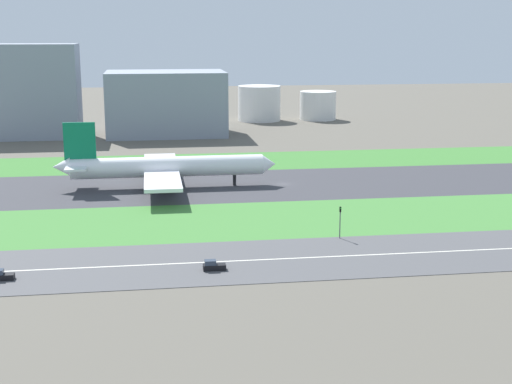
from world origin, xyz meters
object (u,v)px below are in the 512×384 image
object	(u,v)px
car_1	(1,276)
fuel_tank_west	(259,103)
terminal_building	(30,91)
airliner	(162,167)
car_3	(213,266)
traffic_light	(340,220)
fuel_tank_centre	(318,105)
hangar_building	(166,103)

from	to	relation	value
car_1	fuel_tank_west	size ratio (longest dim) A/B	0.20
terminal_building	fuel_tank_west	distance (m)	116.28
airliner	car_3	xyz separation A→B (m)	(7.94, -78.00, -5.31)
traffic_light	fuel_tank_centre	distance (m)	223.78
fuel_tank_west	car_1	bearing A→B (deg)	-109.62
terminal_building	fuel_tank_west	xyz separation A→B (m)	(106.65, 45.00, -11.05)
fuel_tank_west	terminal_building	bearing A→B (deg)	-157.12
airliner	fuel_tank_west	bearing A→B (deg)	71.61
terminal_building	fuel_tank_centre	bearing A→B (deg)	18.12
car_3	car_1	bearing A→B (deg)	0.00
fuel_tank_west	car_3	bearing A→B (deg)	-100.73
fuel_tank_west	fuel_tank_centre	world-z (taller)	fuel_tank_west
car_1	airliner	bearing A→B (deg)	-112.06
traffic_light	car_3	bearing A→B (deg)	-148.93
car_3	hangar_building	world-z (taller)	hangar_building
car_1	hangar_building	world-z (taller)	hangar_building
car_3	fuel_tank_centre	bearing A→B (deg)	-107.73
car_1	car_3	size ratio (longest dim) A/B	1.00
car_1	fuel_tank_centre	distance (m)	263.65
airliner	car_1	distance (m)	84.33
car_1	terminal_building	distance (m)	194.21
airliner	car_3	bearing A→B (deg)	-84.18
car_1	fuel_tank_centre	xyz separation A→B (m)	(115.33, 237.00, 6.40)
hangar_building	fuel_tank_west	bearing A→B (deg)	42.80
traffic_light	terminal_building	bearing A→B (deg)	117.76
car_1	car_3	distance (m)	39.56
traffic_light	fuel_tank_west	bearing A→B (deg)	86.07
car_1	hangar_building	size ratio (longest dim) A/B	0.08
car_3	terminal_building	world-z (taller)	terminal_building
airliner	car_3	size ratio (longest dim) A/B	14.77
traffic_light	terminal_building	size ratio (longest dim) A/B	0.17
fuel_tank_west	traffic_light	bearing A→B (deg)	-93.93
car_3	terminal_building	distance (m)	202.57
car_3	fuel_tank_centre	world-z (taller)	fuel_tank_centre
car_3	terminal_building	bearing A→B (deg)	-72.18
airliner	traffic_light	xyz separation A→B (m)	(37.81, -60.01, -1.94)
car_1	terminal_building	world-z (taller)	terminal_building
fuel_tank_west	hangar_building	bearing A→B (deg)	-137.20
car_3	hangar_building	size ratio (longest dim) A/B	0.08
car_1	terminal_building	size ratio (longest dim) A/B	0.11
traffic_light	terminal_building	distance (m)	197.26
car_1	fuel_tank_centre	world-z (taller)	fuel_tank_centre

